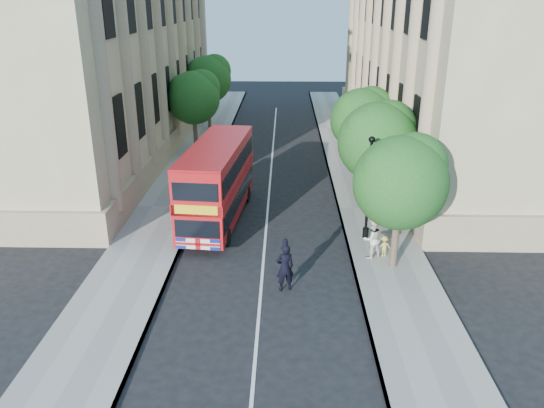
# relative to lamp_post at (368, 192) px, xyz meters

# --- Properties ---
(ground) EXTENTS (120.00, 120.00, 0.00)m
(ground) POSITION_rel_lamp_post_xyz_m (-5.00, -6.00, -2.51)
(ground) COLOR black
(ground) RESTS_ON ground
(pavement_right) EXTENTS (3.50, 80.00, 0.12)m
(pavement_right) POSITION_rel_lamp_post_xyz_m (0.75, 4.00, -2.45)
(pavement_right) COLOR gray
(pavement_right) RESTS_ON ground
(pavement_left) EXTENTS (3.50, 80.00, 0.12)m
(pavement_left) POSITION_rel_lamp_post_xyz_m (-10.75, 4.00, -2.45)
(pavement_left) COLOR gray
(pavement_left) RESTS_ON ground
(building_right) EXTENTS (12.00, 38.00, 18.00)m
(building_right) POSITION_rel_lamp_post_xyz_m (8.80, 18.00, 6.49)
(building_right) COLOR tan
(building_right) RESTS_ON ground
(building_left) EXTENTS (12.00, 38.00, 18.00)m
(building_left) POSITION_rel_lamp_post_xyz_m (-18.80, 18.00, 6.49)
(building_left) COLOR tan
(building_left) RESTS_ON ground
(tree_right_near) EXTENTS (4.00, 4.00, 6.08)m
(tree_right_near) POSITION_rel_lamp_post_xyz_m (0.84, -2.97, 1.74)
(tree_right_near) COLOR #473828
(tree_right_near) RESTS_ON ground
(tree_right_mid) EXTENTS (4.20, 4.20, 6.37)m
(tree_right_mid) POSITION_rel_lamp_post_xyz_m (0.84, 3.03, 1.93)
(tree_right_mid) COLOR #473828
(tree_right_mid) RESTS_ON ground
(tree_right_far) EXTENTS (4.00, 4.00, 6.15)m
(tree_right_far) POSITION_rel_lamp_post_xyz_m (0.84, 9.03, 1.80)
(tree_right_far) COLOR #473828
(tree_right_far) RESTS_ON ground
(tree_left_far) EXTENTS (4.00, 4.00, 6.30)m
(tree_left_far) POSITION_rel_lamp_post_xyz_m (-10.96, 16.03, 1.93)
(tree_left_far) COLOR #473828
(tree_left_far) RESTS_ON ground
(tree_left_back) EXTENTS (4.20, 4.20, 6.65)m
(tree_left_back) POSITION_rel_lamp_post_xyz_m (-10.96, 24.03, 2.20)
(tree_left_back) COLOR #473828
(tree_left_back) RESTS_ON ground
(lamp_post) EXTENTS (0.32, 0.32, 5.16)m
(lamp_post) POSITION_rel_lamp_post_xyz_m (0.00, 0.00, 0.00)
(lamp_post) COLOR black
(lamp_post) RESTS_ON pavement_right
(double_decker_bus) EXTENTS (3.20, 9.17, 4.15)m
(double_decker_bus) POSITION_rel_lamp_post_xyz_m (-7.60, 2.25, -0.22)
(double_decker_bus) COLOR #A80B0E
(double_decker_bus) RESTS_ON ground
(box_van) EXTENTS (2.11, 4.53, 2.53)m
(box_van) POSITION_rel_lamp_post_xyz_m (-7.89, 4.84, -1.27)
(box_van) COLOR black
(box_van) RESTS_ON ground
(police_constable) EXTENTS (0.86, 0.68, 2.06)m
(police_constable) POSITION_rel_lamp_post_xyz_m (-4.02, -5.00, -1.48)
(police_constable) COLOR black
(police_constable) RESTS_ON ground
(woman_pedestrian) EXTENTS (1.13, 1.03, 1.88)m
(woman_pedestrian) POSITION_rel_lamp_post_xyz_m (-0.07, -2.21, -1.45)
(woman_pedestrian) COLOR silver
(woman_pedestrian) RESTS_ON pavement_right
(child_a) EXTENTS (0.71, 0.47, 1.13)m
(child_a) POSITION_rel_lamp_post_xyz_m (1.63, 0.48, -1.83)
(child_a) COLOR #D25625
(child_a) RESTS_ON pavement_right
(child_b) EXTENTS (0.72, 0.52, 1.00)m
(child_b) POSITION_rel_lamp_post_xyz_m (0.55, -2.05, -1.89)
(child_b) COLOR gold
(child_b) RESTS_ON pavement_right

